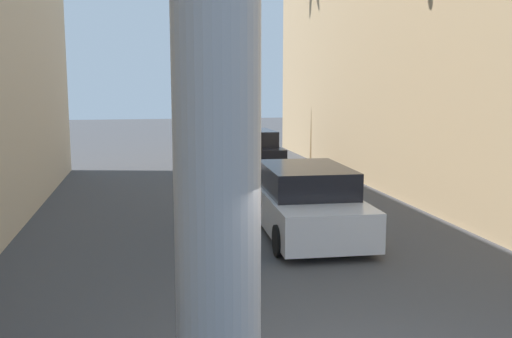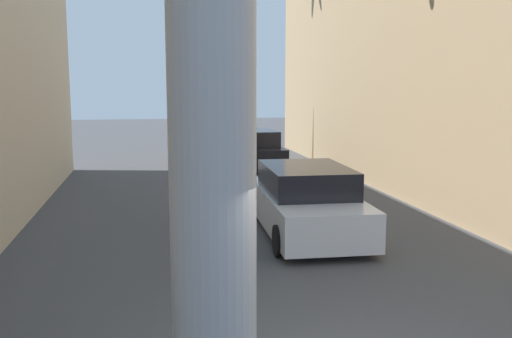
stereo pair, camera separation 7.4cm
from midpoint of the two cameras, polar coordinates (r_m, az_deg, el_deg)
name	(u,v)px [view 1 (the left image)]	position (r m, az deg, el deg)	size (l,w,h in m)	color
ground_plane	(225,207)	(16.08, -3.23, -3.78)	(85.00, 85.00, 0.00)	#424244
building_right	(508,38)	(20.21, 23.77, 11.93)	(8.21, 27.79, 9.73)	tan
street_lamp	(422,36)	(16.31, 16.13, 12.63)	(2.24, 0.28, 7.89)	#59595E
car_lead	(305,201)	(13.17, 4.80, -3.26)	(2.23, 4.92, 1.56)	black
car_far	(252,150)	(23.43, -0.47, 1.90)	(1.98, 4.49, 1.56)	black
palm_tree_far_right	(317,53)	(25.98, 6.03, 11.42)	(2.82, 2.85, 8.33)	brown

